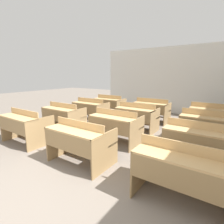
# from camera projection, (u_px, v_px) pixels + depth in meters

# --- Properties ---
(ground_plane) EXTENTS (30.00, 30.00, 0.00)m
(ground_plane) POSITION_uv_depth(u_px,v_px,m) (32.00, 199.00, 2.44)
(ground_plane) COLOR #70665B
(wall_back) EXTENTS (6.57, 0.06, 2.87)m
(wall_back) POSITION_uv_depth(u_px,v_px,m) (173.00, 81.00, 7.55)
(wall_back) COLOR silver
(wall_back) RESTS_ON ground_plane
(bench_front_left) EXTENTS (1.18, 0.77, 0.86)m
(bench_front_left) POSITION_uv_depth(u_px,v_px,m) (25.00, 125.00, 4.38)
(bench_front_left) COLOR #94764C
(bench_front_left) RESTS_ON ground_plane
(bench_front_center) EXTENTS (1.18, 0.77, 0.86)m
(bench_front_center) POSITION_uv_depth(u_px,v_px,m) (80.00, 140.00, 3.36)
(bench_front_center) COLOR olive
(bench_front_center) RESTS_ON ground_plane
(bench_front_right) EXTENTS (1.18, 0.77, 0.86)m
(bench_front_right) POSITION_uv_depth(u_px,v_px,m) (182.00, 170.00, 2.32)
(bench_front_right) COLOR olive
(bench_front_right) RESTS_ON ground_plane
(bench_second_left) EXTENTS (1.18, 0.77, 0.86)m
(bench_second_left) POSITION_uv_depth(u_px,v_px,m) (63.00, 115.00, 5.39)
(bench_second_left) COLOR #997B50
(bench_second_left) RESTS_ON ground_plane
(bench_second_center) EXTENTS (1.18, 0.77, 0.86)m
(bench_second_center) POSITION_uv_depth(u_px,v_px,m) (115.00, 125.00, 4.36)
(bench_second_center) COLOR #987A50
(bench_second_center) RESTS_ON ground_plane
(bench_second_right) EXTENTS (1.18, 0.77, 0.86)m
(bench_second_right) POSITION_uv_depth(u_px,v_px,m) (198.00, 141.00, 3.31)
(bench_second_right) COLOR #96784D
(bench_second_right) RESTS_ON ground_plane
(bench_third_left) EXTENTS (1.18, 0.77, 0.86)m
(bench_third_left) POSITION_uv_depth(u_px,v_px,m) (90.00, 109.00, 6.40)
(bench_third_left) COLOR #96784E
(bench_third_left) RESTS_ON ground_plane
(bench_third_center) EXTENTS (1.18, 0.77, 0.86)m
(bench_third_center) POSITION_uv_depth(u_px,v_px,m) (136.00, 116.00, 5.35)
(bench_third_center) COLOR #997A50
(bench_third_center) RESTS_ON ground_plane
(bench_third_right) EXTENTS (1.18, 0.77, 0.86)m
(bench_third_right) POSITION_uv_depth(u_px,v_px,m) (206.00, 125.00, 4.32)
(bench_third_right) COLOR #94764C
(bench_third_right) RESTS_ON ground_plane
(bench_back_left) EXTENTS (1.18, 0.77, 0.86)m
(bench_back_left) POSITION_uv_depth(u_px,v_px,m) (109.00, 104.00, 7.39)
(bench_back_left) COLOR #94764C
(bench_back_left) RESTS_ON ground_plane
(bench_back_center) EXTENTS (1.18, 0.77, 0.86)m
(bench_back_center) POSITION_uv_depth(u_px,v_px,m) (151.00, 109.00, 6.35)
(bench_back_center) COLOR #93744A
(bench_back_center) RESTS_ON ground_plane
(bench_back_right) EXTENTS (1.18, 0.77, 0.86)m
(bench_back_right) POSITION_uv_depth(u_px,v_px,m) (211.00, 116.00, 5.33)
(bench_back_right) COLOR #94764C
(bench_back_right) RESTS_ON ground_plane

